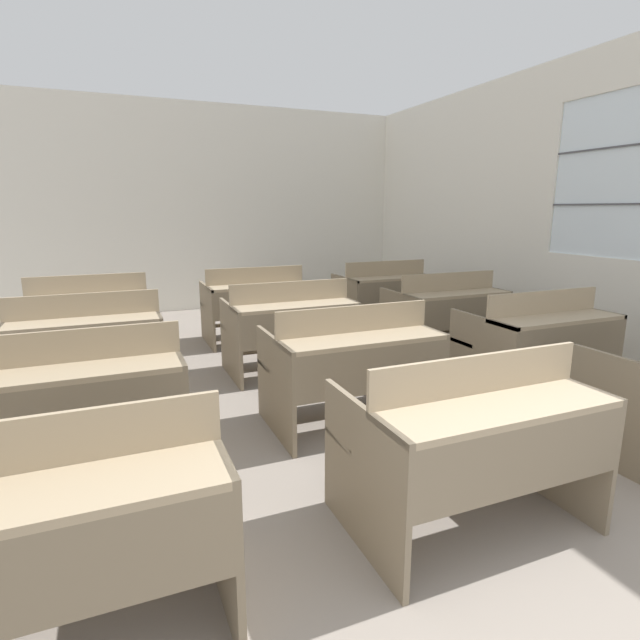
{
  "coord_description": "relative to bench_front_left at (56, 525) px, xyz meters",
  "views": [
    {
      "loc": [
        -1.28,
        -0.4,
        1.46
      ],
      "look_at": [
        0.02,
        2.71,
        0.72
      ],
      "focal_mm": 28.0,
      "sensor_mm": 36.0,
      "label": 1
    }
  ],
  "objects": [
    {
      "name": "wastepaper_bin",
      "position": [
        4.22,
        4.48,
        -0.29
      ],
      "size": [
        0.23,
        0.23,
        0.31
      ],
      "color": "#474C51",
      "rests_on": "ground_plane"
    },
    {
      "name": "bench_third_left",
      "position": [
        0.02,
        2.48,
        0.0
      ],
      "size": [
        1.1,
        0.75,
        0.84
      ],
      "color": "#7D6E57",
      "rests_on": "ground_plane"
    },
    {
      "name": "bench_second_right",
      "position": [
        3.35,
        1.22,
        0.0
      ],
      "size": [
        1.1,
        0.75,
        0.84
      ],
      "color": "#80715A",
      "rests_on": "ground_plane"
    },
    {
      "name": "bench_second_center",
      "position": [
        1.7,
        1.24,
        0.0
      ],
      "size": [
        1.1,
        0.75,
        0.84
      ],
      "color": "#7A6B54",
      "rests_on": "ground_plane"
    },
    {
      "name": "bench_back_right",
      "position": [
        3.38,
        3.72,
        0.0
      ],
      "size": [
        1.1,
        0.75,
        0.84
      ],
      "color": "#786952",
      "rests_on": "ground_plane"
    },
    {
      "name": "bench_third_center",
      "position": [
        1.69,
        2.48,
        0.0
      ],
      "size": [
        1.1,
        0.75,
        0.84
      ],
      "color": "#7E6F58",
      "rests_on": "ground_plane"
    },
    {
      "name": "bench_second_left",
      "position": [
        0.02,
        1.22,
        0.0
      ],
      "size": [
        1.1,
        0.75,
        0.84
      ],
      "color": "#786952",
      "rests_on": "ground_plane"
    },
    {
      "name": "bench_front_center",
      "position": [
        1.7,
        0.0,
        0.0
      ],
      "size": [
        1.1,
        0.75,
        0.84
      ],
      "color": "#7E6F58",
      "rests_on": "ground_plane"
    },
    {
      "name": "wall_right_with_window",
      "position": [
        4.56,
        2.33,
        1.0
      ],
      "size": [
        0.06,
        7.1,
        2.94
      ],
      "color": "white",
      "rests_on": "ground_plane"
    },
    {
      "name": "bench_back_center",
      "position": [
        1.7,
        3.69,
        0.0
      ],
      "size": [
        1.1,
        0.75,
        0.84
      ],
      "color": "#7B6C55",
      "rests_on": "ground_plane"
    },
    {
      "name": "bench_front_left",
      "position": [
        0.0,
        0.0,
        0.0
      ],
      "size": [
        1.1,
        0.75,
        0.84
      ],
      "color": "#796A53",
      "rests_on": "ground_plane"
    },
    {
      "name": "bench_third_right",
      "position": [
        3.38,
        2.45,
        0.0
      ],
      "size": [
        1.1,
        0.75,
        0.84
      ],
      "color": "#796952",
      "rests_on": "ground_plane"
    },
    {
      "name": "wall_back",
      "position": [
        1.52,
        5.84,
        1.03
      ],
      "size": [
        6.14,
        0.06,
        2.94
      ],
      "color": "white",
      "rests_on": "ground_plane"
    },
    {
      "name": "bench_back_left",
      "position": [
        -0.0,
        3.69,
        0.0
      ],
      "size": [
        1.1,
        0.75,
        0.84
      ],
      "color": "#81725B",
      "rests_on": "ground_plane"
    }
  ]
}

